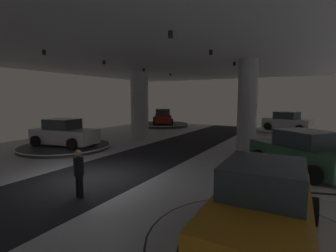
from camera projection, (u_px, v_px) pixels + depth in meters
ground at (92, 178)px, 10.34m from camera, size 24.00×44.00×0.06m
ceiling_with_spotlights at (87, 39)px, 9.73m from camera, size 24.00×44.00×0.39m
column_right at (247, 107)px, 14.70m from camera, size 1.11×1.11×5.50m
column_left at (140, 104)px, 20.48m from camera, size 1.43×1.43×5.50m
display_platform_deep_left at (163, 125)px, 29.30m from camera, size 6.01×6.01×0.33m
display_car_deep_left at (162, 117)px, 29.17m from camera, size 3.77×4.51×1.71m
display_platform_mid_left at (65, 147)px, 16.29m from camera, size 5.73×5.73×0.22m
display_car_mid_left at (64, 134)px, 16.21m from camera, size 4.43×2.75×1.71m
display_platform_deep_right at (287, 132)px, 23.19m from camera, size 5.66×5.66×0.31m
display_car_deep_right at (288, 122)px, 23.11m from camera, size 4.56×3.31×1.71m
display_platform_near_right at (260, 248)px, 5.25m from camera, size 4.86×4.86×0.23m
display_car_near_right at (262, 208)px, 5.18m from camera, size 2.32×4.29×1.71m
display_platform_mid_right at (299, 173)px, 10.52m from camera, size 5.18×5.18×0.25m
display_car_mid_right at (301, 153)px, 10.39m from camera, size 4.37×4.08×1.71m
visitor_walking_near at (79, 171)px, 8.20m from camera, size 0.32×0.32×1.59m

